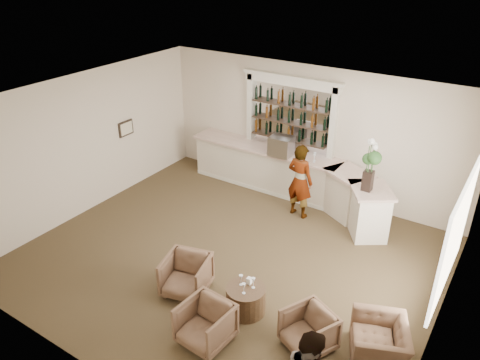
# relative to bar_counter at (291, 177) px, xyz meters

# --- Properties ---
(ground) EXTENTS (8.00, 8.00, 0.00)m
(ground) POSITION_rel_bar_counter_xyz_m (0.16, -3.00, -0.57)
(ground) COLOR brown
(ground) RESTS_ON ground
(room_shell) EXTENTS (8.04, 7.02, 3.32)m
(room_shell) POSITION_rel_bar_counter_xyz_m (0.33, -2.29, 1.77)
(room_shell) COLOR beige
(room_shell) RESTS_ON ground
(bar_counter) EXTENTS (5.72, 1.80, 1.14)m
(bar_counter) POSITION_rel_bar_counter_xyz_m (0.00, 0.00, 0.00)
(bar_counter) COLOR silver
(bar_counter) RESTS_ON ground
(back_bar_alcove) EXTENTS (2.64, 0.25, 3.00)m
(back_bar_alcove) POSITION_rel_bar_counter_xyz_m (-0.34, 0.41, 1.46)
(back_bar_alcove) COLOR white
(back_bar_alcove) RESTS_ON ground
(cocktail_table) EXTENTS (0.70, 0.70, 0.50)m
(cocktail_table) POSITION_rel_bar_counter_xyz_m (1.28, -4.14, -0.32)
(cocktail_table) COLOR #533724
(cocktail_table) RESTS_ON ground
(sommelier) EXTENTS (0.71, 0.52, 1.80)m
(sommelier) POSITION_rel_bar_counter_xyz_m (0.56, -0.68, 0.33)
(sommelier) COLOR gray
(sommelier) RESTS_ON ground
(armchair_left) EXTENTS (0.98, 0.99, 0.75)m
(armchair_left) POSITION_rel_bar_counter_xyz_m (0.09, -4.31, -0.20)
(armchair_left) COLOR brown
(armchair_left) RESTS_ON ground
(armchair_center) EXTENTS (0.83, 0.85, 0.72)m
(armchair_center) POSITION_rel_bar_counter_xyz_m (1.12, -5.09, -0.21)
(armchair_center) COLOR brown
(armchair_center) RESTS_ON ground
(armchair_right) EXTENTS (0.98, 0.99, 0.68)m
(armchair_right) POSITION_rel_bar_counter_xyz_m (2.55, -4.29, -0.24)
(armchair_right) COLOR brown
(armchair_right) RESTS_ON ground
(armchair_far) EXTENTS (1.14, 1.21, 0.62)m
(armchair_far) POSITION_rel_bar_counter_xyz_m (3.56, -3.87, -0.26)
(armchair_far) COLOR brown
(armchair_far) RESTS_ON ground
(espresso_machine) EXTENTS (0.57, 0.49, 0.48)m
(espresso_machine) POSITION_rel_bar_counter_xyz_m (-0.27, -0.09, 0.81)
(espresso_machine) COLOR #B3B3B8
(espresso_machine) RESTS_ON bar_counter
(flower_vase) EXTENTS (0.31, 0.31, 1.18)m
(flower_vase) POSITION_rel_bar_counter_xyz_m (2.13, -0.72, 1.23)
(flower_vase) COLOR black
(flower_vase) RESTS_ON bar_counter
(wine_glass_bar_left) EXTENTS (0.07, 0.07, 0.21)m
(wine_glass_bar_left) POSITION_rel_bar_counter_xyz_m (0.57, 0.05, 0.67)
(wine_glass_bar_left) COLOR white
(wine_glass_bar_left) RESTS_ON bar_counter
(wine_glass_bar_right) EXTENTS (0.07, 0.07, 0.21)m
(wine_glass_bar_right) POSITION_rel_bar_counter_xyz_m (0.60, -0.04, 0.67)
(wine_glass_bar_right) COLOR white
(wine_glass_bar_right) RESTS_ON bar_counter
(wine_glass_tbl_a) EXTENTS (0.07, 0.07, 0.21)m
(wine_glass_tbl_a) POSITION_rel_bar_counter_xyz_m (1.16, -4.11, 0.03)
(wine_glass_tbl_a) COLOR white
(wine_glass_tbl_a) RESTS_ON cocktail_table
(wine_glass_tbl_b) EXTENTS (0.07, 0.07, 0.21)m
(wine_glass_tbl_b) POSITION_rel_bar_counter_xyz_m (1.38, -4.06, 0.03)
(wine_glass_tbl_b) COLOR white
(wine_glass_tbl_b) RESTS_ON cocktail_table
(wine_glass_tbl_c) EXTENTS (0.07, 0.07, 0.21)m
(wine_glass_tbl_c) POSITION_rel_bar_counter_xyz_m (1.32, -4.27, 0.03)
(wine_glass_tbl_c) COLOR white
(wine_glass_tbl_c) RESTS_ON cocktail_table
(napkin_holder) EXTENTS (0.08, 0.08, 0.12)m
(napkin_holder) POSITION_rel_bar_counter_xyz_m (1.26, -4.00, -0.01)
(napkin_holder) COLOR white
(napkin_holder) RESTS_ON cocktail_table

